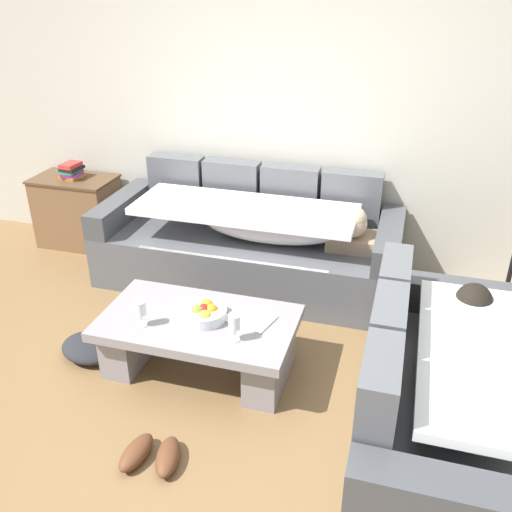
{
  "coord_description": "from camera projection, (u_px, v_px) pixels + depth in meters",
  "views": [
    {
      "loc": [
        0.96,
        -2.24,
        2.28
      ],
      "look_at": [
        0.01,
        1.01,
        0.55
      ],
      "focal_mm": 39.23,
      "sensor_mm": 36.0,
      "label": 1
    }
  ],
  "objects": [
    {
      "name": "fruit_bowl",
      "position": [
        204.0,
        313.0,
        3.4
      ],
      "size": [
        0.28,
        0.28,
        0.1
      ],
      "color": "silver",
      "rests_on": "coffee_table"
    },
    {
      "name": "ground_plane",
      "position": [
        205.0,
        419.0,
        3.19
      ],
      "size": [
        14.0,
        14.0,
        0.0
      ],
      "primitive_type": "plane",
      "color": "brown"
    },
    {
      "name": "wine_glass_near_left",
      "position": [
        140.0,
        309.0,
        3.3
      ],
      "size": [
        0.07,
        0.07,
        0.17
      ],
      "color": "silver",
      "rests_on": "coffee_table"
    },
    {
      "name": "book_stack_on_cabinet",
      "position": [
        71.0,
        171.0,
        4.92
      ],
      "size": [
        0.19,
        0.2,
        0.14
      ],
      "color": "#B76623",
      "rests_on": "side_cabinet"
    },
    {
      "name": "side_cabinet",
      "position": [
        78.0,
        211.0,
        5.1
      ],
      "size": [
        0.72,
        0.44,
        0.64
      ],
      "color": "brown",
      "rests_on": "ground_plane"
    },
    {
      "name": "open_magazine",
      "position": [
        250.0,
        318.0,
        3.41
      ],
      "size": [
        0.32,
        0.28,
        0.01
      ],
      "primitive_type": "cube",
      "rotation": [
        0.0,
        0.0,
        -0.26
      ],
      "color": "white",
      "rests_on": "coffee_table"
    },
    {
      "name": "coffee_table",
      "position": [
        199.0,
        338.0,
        3.48
      ],
      "size": [
        1.2,
        0.68,
        0.38
      ],
      "color": "gray",
      "rests_on": "ground_plane"
    },
    {
      "name": "back_wall",
      "position": [
        295.0,
        103.0,
        4.41
      ],
      "size": [
        9.0,
        0.1,
        2.7
      ],
      "primitive_type": "cube",
      "color": "beige",
      "rests_on": "ground_plane"
    },
    {
      "name": "pair_of_shoes",
      "position": [
        152.0,
        455.0,
        2.89
      ],
      "size": [
        0.33,
        0.3,
        0.09
      ],
      "color": "#59331E",
      "rests_on": "ground_plane"
    },
    {
      "name": "couch_near_window",
      "position": [
        452.0,
        405.0,
        2.81
      ],
      "size": [
        0.92,
        1.71,
        0.88
      ],
      "rotation": [
        0.0,
        0.0,
        1.57
      ],
      "color": "#515459",
      "rests_on": "ground_plane"
    },
    {
      "name": "crumpled_garment",
      "position": [
        90.0,
        348.0,
        3.69
      ],
      "size": [
        0.48,
        0.43,
        0.12
      ],
      "primitive_type": "ellipsoid",
      "rotation": [
        0.0,
        0.0,
        2.82
      ],
      "color": "#232328",
      "rests_on": "ground_plane"
    },
    {
      "name": "couch_along_wall",
      "position": [
        253.0,
        244.0,
        4.47
      ],
      "size": [
        2.36,
        0.92,
        0.88
      ],
      "color": "#515459",
      "rests_on": "ground_plane"
    },
    {
      "name": "wine_glass_near_right",
      "position": [
        234.0,
        323.0,
        3.17
      ],
      "size": [
        0.07,
        0.07,
        0.17
      ],
      "color": "silver",
      "rests_on": "coffee_table"
    }
  ]
}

